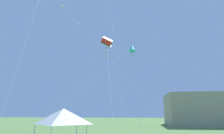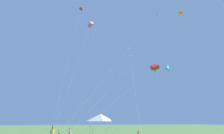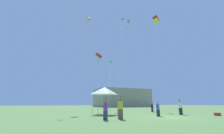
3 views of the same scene
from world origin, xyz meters
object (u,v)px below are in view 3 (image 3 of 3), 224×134
object	(u,v)px
kite_cyan_diamond_3	(110,61)
kite_green_diamond_9	(128,21)
kite_red_box_4	(156,19)
cooler_box	(217,114)
person_white_shirt	(180,107)
kite_white_delta_1	(84,35)
person_yellow_shirt	(120,107)
kite_red_delta_7	(122,20)
person_black_shirt	(152,107)
kite_red_box_6	(99,56)
person_purple_shirt	(106,109)
kite_orange_diamond_8	(88,18)
person_blue_shirt	(158,109)
festival_tent	(105,91)

from	to	relation	value
kite_cyan_diamond_3	kite_green_diamond_9	size ratio (longest dim) A/B	0.57
kite_red_box_4	cooler_box	bearing A→B (deg)	-90.89
cooler_box	person_white_shirt	world-z (taller)	person_white_shirt
kite_white_delta_1	kite_green_diamond_9	size ratio (longest dim) A/B	0.50
cooler_box	person_white_shirt	distance (m)	3.96
person_white_shirt	kite_green_diamond_9	size ratio (longest dim) A/B	0.07
person_white_shirt	kite_red_box_4	distance (m)	18.38
person_yellow_shirt	kite_red_delta_7	bearing A→B (deg)	105.91
person_black_shirt	person_yellow_shirt	bearing A→B (deg)	163.62
person_yellow_shirt	kite_cyan_diamond_3	distance (m)	18.62
kite_red_box_6	kite_white_delta_1	bearing A→B (deg)	-145.16
person_purple_shirt	person_black_shirt	bearing A→B (deg)	-71.03
kite_green_diamond_9	kite_red_delta_7	bearing A→B (deg)	-131.00
person_black_shirt	kite_orange_diamond_8	size ratio (longest dim) A/B	0.07
person_black_shirt	person_blue_shirt	size ratio (longest dim) A/B	1.02
person_yellow_shirt	person_white_shirt	xyz separation A→B (m)	(9.40, 1.94, -0.04)
kite_red_delta_7	kite_white_delta_1	bearing A→B (deg)	-147.95
person_blue_shirt	person_yellow_shirt	bearing A→B (deg)	-109.69
person_white_shirt	kite_red_delta_7	distance (m)	28.48
person_purple_shirt	person_black_shirt	distance (m)	14.20
kite_cyan_diamond_3	cooler_box	bearing A→B (deg)	-66.67
kite_white_delta_1	kite_red_delta_7	bearing A→B (deg)	32.05
kite_cyan_diamond_3	kite_red_box_6	size ratio (longest dim) A/B	1.16
person_yellow_shirt	kite_green_diamond_9	size ratio (longest dim) A/B	0.07
cooler_box	kite_orange_diamond_8	xyz separation A→B (m)	(-10.66, 22.76, 23.03)
person_white_shirt	kite_white_delta_1	distance (m)	19.56
cooler_box	kite_red_delta_7	distance (m)	30.94
festival_tent	person_purple_shirt	size ratio (longest dim) A/B	1.96
cooler_box	person_yellow_shirt	bearing A→B (deg)	175.97
cooler_box	person_blue_shirt	bearing A→B (deg)	165.61
kite_red_box_6	cooler_box	bearing A→B (deg)	-58.22
kite_white_delta_1	kite_orange_diamond_8	bearing A→B (deg)	73.33
cooler_box	person_purple_shirt	size ratio (longest dim) A/B	0.35
kite_red_box_6	kite_orange_diamond_8	world-z (taller)	kite_orange_diamond_8
person_purple_shirt	person_blue_shirt	distance (m)	6.70
kite_green_diamond_9	person_purple_shirt	bearing A→B (deg)	-123.43
kite_red_delta_7	kite_orange_diamond_8	world-z (taller)	kite_red_delta_7
festival_tent	person_white_shirt	world-z (taller)	festival_tent
person_yellow_shirt	person_blue_shirt	xyz separation A→B (m)	(5.07, 0.95, -0.21)
person_blue_shirt	kite_red_box_6	bearing A→B (deg)	160.74
kite_red_box_4	kite_green_diamond_9	bearing A→B (deg)	79.22
person_purple_shirt	person_black_shirt	world-z (taller)	person_purple_shirt
kite_white_delta_1	person_yellow_shirt	bearing A→B (deg)	-83.15
kite_red_box_6	kite_red_delta_7	size ratio (longest dim) A/B	0.58
cooler_box	person_purple_shirt	world-z (taller)	person_purple_shirt
person_purple_shirt	kite_white_delta_1	world-z (taller)	kite_white_delta_1
person_purple_shirt	person_black_shirt	xyz separation A→B (m)	(11.36, 8.51, -0.05)
kite_white_delta_1	kite_cyan_diamond_3	distance (m)	8.03
festival_tent	person_yellow_shirt	distance (m)	6.82
kite_red_delta_7	kite_green_diamond_9	world-z (taller)	kite_green_diamond_9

